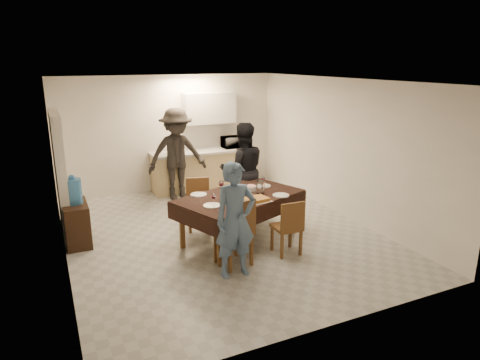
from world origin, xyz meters
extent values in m
cube|color=#B1B1AC|center=(0.00, 0.00, 0.00)|extent=(5.00, 6.00, 0.02)
cube|color=white|center=(0.00, 0.00, 2.60)|extent=(5.00, 6.00, 0.02)
cube|color=white|center=(0.00, 3.00, 1.30)|extent=(5.00, 0.02, 2.60)
cube|color=white|center=(0.00, -3.00, 1.30)|extent=(5.00, 0.02, 2.60)
cube|color=white|center=(-2.50, 0.00, 1.30)|extent=(0.02, 6.00, 2.60)
cube|color=white|center=(2.50, 0.00, 1.30)|extent=(0.02, 6.00, 2.60)
cube|color=beige|center=(-2.42, 1.20, 1.05)|extent=(0.15, 1.40, 2.10)
cube|color=tan|center=(0.60, 2.68, 0.43)|extent=(2.20, 0.60, 0.86)
cube|color=#BAB9B4|center=(0.60, 2.68, 0.89)|extent=(2.24, 0.64, 0.05)
cube|color=silver|center=(0.90, 2.82, 1.85)|extent=(1.20, 0.34, 0.70)
cube|color=black|center=(0.18, -0.38, 0.77)|extent=(2.30, 1.82, 0.04)
cube|color=brown|center=(0.18, -0.38, 0.37)|extent=(0.07, 0.07, 0.74)
cube|color=brown|center=(-0.27, -1.13, 0.50)|extent=(0.55, 0.55, 0.06)
cube|color=brown|center=(-0.27, -1.35, 0.78)|extent=(0.47, 0.14, 0.50)
cube|color=brown|center=(0.63, -1.13, 0.43)|extent=(0.41, 0.41, 0.05)
cube|color=brown|center=(0.63, -1.31, 0.67)|extent=(0.40, 0.05, 0.43)
cube|color=brown|center=(-0.27, 0.37, 0.44)|extent=(0.51, 0.51, 0.05)
cube|color=brown|center=(-0.27, 0.18, 0.68)|extent=(0.40, 0.15, 0.44)
cube|color=brown|center=(0.63, 0.37, 0.47)|extent=(0.50, 0.50, 0.05)
cube|color=brown|center=(0.63, 0.17, 0.74)|extent=(0.44, 0.10, 0.47)
cube|color=black|center=(-2.28, 0.61, 0.35)|extent=(0.38, 0.75, 0.69)
cylinder|color=#408AD6|center=(-2.28, 0.61, 0.90)|extent=(0.27, 0.27, 0.40)
cylinder|color=white|center=(0.53, -0.43, 0.89)|extent=(0.14, 0.14, 0.21)
cube|color=#B57735|center=(0.28, -0.76, 0.81)|extent=(0.49, 0.40, 0.06)
cylinder|color=silver|center=(0.48, -0.20, 0.82)|extent=(0.19, 0.19, 0.07)
cylinder|color=silver|center=(0.13, -0.10, 0.81)|extent=(0.22, 0.22, 0.04)
cylinder|color=silver|center=(-0.42, -0.68, 0.79)|extent=(0.26, 0.26, 0.02)
cylinder|color=silver|center=(0.78, -0.68, 0.79)|extent=(0.27, 0.27, 0.02)
cylinder|color=silver|center=(-0.42, -0.08, 0.79)|extent=(0.27, 0.27, 0.02)
cylinder|color=silver|center=(0.78, -0.08, 0.79)|extent=(0.25, 0.25, 0.01)
imported|color=silver|center=(1.42, 2.68, 1.05)|extent=(0.49, 0.33, 0.27)
imported|color=slate|center=(-0.37, -1.43, 0.81)|extent=(0.59, 0.39, 1.62)
imported|color=black|center=(0.73, 0.67, 0.90)|extent=(1.00, 0.86, 1.81)
imported|color=black|center=(-0.08, 2.23, 0.98)|extent=(1.26, 0.73, 1.95)
camera|label=1|loc=(-2.60, -6.40, 2.92)|focal=32.00mm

